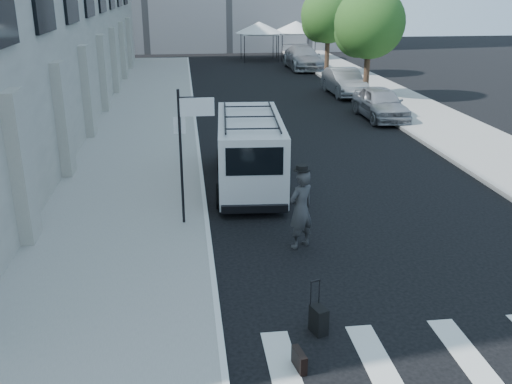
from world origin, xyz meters
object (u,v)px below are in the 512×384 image
object	(u,v)px
briefcase	(299,360)
businessman	(301,209)
parked_car_c	(303,58)
cargo_van	(250,150)
parked_car_b	(344,82)
suitcase	(319,320)
parked_car_a	(381,103)

from	to	relation	value
briefcase	businessman	bearing A→B (deg)	67.99
briefcase	parked_car_c	bearing A→B (deg)	67.79
cargo_van	parked_car_c	bearing A→B (deg)	78.72
briefcase	parked_car_c	distance (m)	36.37
businessman	cargo_van	size ratio (longest dim) A/B	0.33
businessman	briefcase	bearing A→B (deg)	45.79
businessman	parked_car_c	distance (m)	31.62
businessman	parked_car_b	size ratio (longest dim) A/B	0.43
briefcase	parked_car_b	distance (m)	25.60
briefcase	parked_car_b	size ratio (longest dim) A/B	0.10
briefcase	suitcase	world-z (taller)	suitcase
businessman	suitcase	xyz separation A→B (m)	(-0.39, -3.65, -0.71)
cargo_van	parked_car_a	world-z (taller)	cargo_van
businessman	parked_car_a	world-z (taller)	businessman
businessman	briefcase	xyz separation A→B (m)	(-0.95, -4.65, -0.81)
suitcase	businessman	bearing A→B (deg)	65.43
cargo_van	parked_car_b	xyz separation A→B (m)	(7.27, 15.11, -0.39)
businessman	cargo_van	xyz separation A→B (m)	(-0.69, 4.70, 0.17)
suitcase	parked_car_a	xyz separation A→B (m)	(6.99, 17.14, 0.49)
parked_car_b	parked_car_c	xyz separation A→B (m)	(-0.14, 11.15, 0.08)
parked_car_c	parked_car_b	bearing A→B (deg)	-90.29
cargo_van	parked_car_b	distance (m)	16.77
businessman	parked_car_c	bearing A→B (deg)	-134.44
parked_car_b	parked_car_c	world-z (taller)	parked_car_c
briefcase	parked_car_a	size ratio (longest dim) A/B	0.10
cargo_van	parked_car_a	bearing A→B (deg)	54.24
parked_car_a	parked_car_c	size ratio (longest dim) A/B	0.76
parked_car_a	parked_car_b	world-z (taller)	parked_car_b
cargo_van	parked_car_b	bearing A→B (deg)	68.21
parked_car_a	parked_car_c	world-z (taller)	parked_car_c
briefcase	cargo_van	bearing A→B (deg)	77.92
businessman	parked_car_a	xyz separation A→B (m)	(6.60, 13.49, -0.23)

